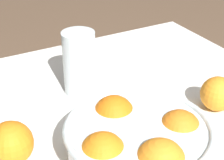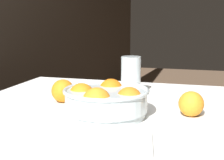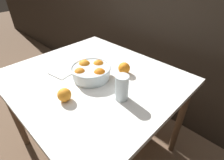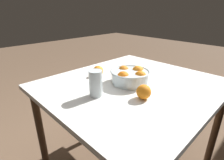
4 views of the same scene
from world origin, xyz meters
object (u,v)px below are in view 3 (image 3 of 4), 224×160
(fruit_bowl, at_px, (91,71))
(juice_glass, at_px, (122,89))
(orange_loose_front, at_px, (64,95))
(orange_loose_near_bowl, at_px, (124,68))

(fruit_bowl, xyz_separation_m, juice_glass, (0.28, -0.02, 0.02))
(fruit_bowl, distance_m, orange_loose_front, 0.26)
(orange_loose_front, bearing_deg, fruit_bowl, 105.55)
(orange_loose_front, bearing_deg, juice_glass, 47.54)
(juice_glass, relative_size, orange_loose_near_bowl, 1.85)
(juice_glass, distance_m, orange_loose_front, 0.32)
(orange_loose_front, bearing_deg, orange_loose_near_bowl, 83.81)
(orange_loose_near_bowl, bearing_deg, orange_loose_front, -96.19)
(fruit_bowl, relative_size, orange_loose_near_bowl, 3.19)
(fruit_bowl, bearing_deg, orange_loose_front, -74.45)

